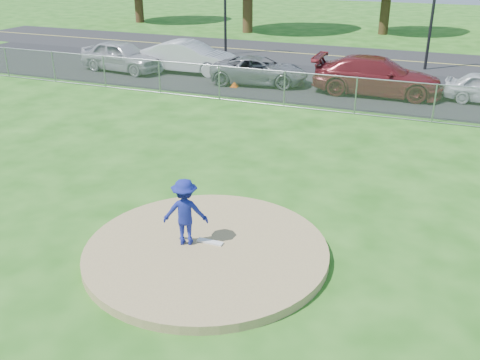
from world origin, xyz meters
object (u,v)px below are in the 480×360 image
(pitcher, at_px, (185,212))
(parked_car_white, at_px, (189,57))
(traffic_cone, at_px, (235,80))
(parked_car_gray, at_px, (259,70))
(parked_car_darkred, at_px, (377,76))
(parked_car_silver, at_px, (122,56))

(pitcher, distance_m, parked_car_white, 18.31)
(pitcher, distance_m, traffic_cone, 15.12)
(pitcher, xyz_separation_m, parked_car_gray, (-3.86, 15.40, -0.30))
(parked_car_gray, xyz_separation_m, parked_car_darkred, (5.66, 0.09, 0.19))
(pitcher, relative_size, parked_car_darkred, 0.26)
(parked_car_silver, height_order, parked_car_gray, parked_car_silver)
(traffic_cone, distance_m, parked_car_silver, 7.11)
(parked_car_white, bearing_deg, parked_car_gray, -104.43)
(traffic_cone, relative_size, parked_car_gray, 0.15)
(pitcher, xyz_separation_m, parked_car_white, (-8.19, 16.38, -0.13))
(parked_car_white, xyz_separation_m, parked_car_gray, (4.33, -0.98, -0.17))
(parked_car_white, bearing_deg, pitcher, -155.13)
(traffic_cone, xyz_separation_m, parked_car_silver, (-7.01, 1.05, 0.45))
(parked_car_darkred, bearing_deg, traffic_cone, 98.79)
(parked_car_gray, height_order, parked_car_darkred, parked_car_darkred)
(pitcher, xyz_separation_m, parked_car_darkred, (1.81, 15.49, -0.12))
(pitcher, height_order, parked_car_darkred, pitcher)
(parked_car_white, relative_size, parked_car_gray, 1.06)
(traffic_cone, relative_size, parked_car_darkred, 0.12)
(parked_car_silver, distance_m, parked_car_darkred, 13.56)
(parked_car_white, bearing_deg, parked_car_silver, 103.68)
(parked_car_darkred, bearing_deg, parked_car_gray, 89.76)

